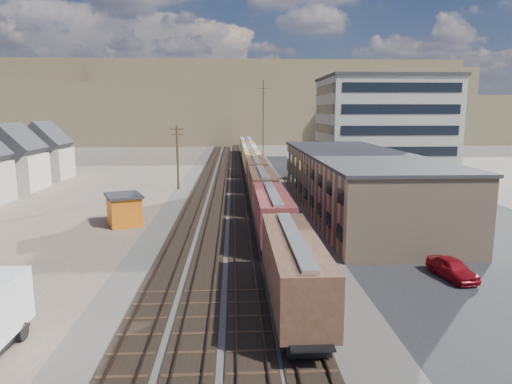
{
  "coord_description": "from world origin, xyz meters",
  "views": [
    {
      "loc": [
        0.21,
        -29.27,
        12.07
      ],
      "look_at": [
        2.75,
        22.09,
        3.0
      ],
      "focal_mm": 32.0,
      "sensor_mm": 36.0,
      "label": 1
    }
  ],
  "objects_px": {
    "maintenance_shed": "(124,209)",
    "freight_train": "(254,165)",
    "utility_pole_north": "(178,156)",
    "parked_car_blue": "(356,172)",
    "parked_car_white": "(441,242)",
    "parked_car_red": "(452,269)"
  },
  "relations": [
    {
      "from": "freight_train",
      "to": "parked_car_blue",
      "type": "relative_size",
      "value": 24.46
    },
    {
      "from": "utility_pole_north",
      "to": "parked_car_red",
      "type": "xyz_separation_m",
      "value": [
        24.61,
        -40.23,
        -4.53
      ]
    },
    {
      "from": "maintenance_shed",
      "to": "freight_train",
      "type": "bearing_deg",
      "value": 63.49
    },
    {
      "from": "maintenance_shed",
      "to": "utility_pole_north",
      "type": "bearing_deg",
      "value": 82.18
    },
    {
      "from": "maintenance_shed",
      "to": "parked_car_white",
      "type": "height_order",
      "value": "maintenance_shed"
    },
    {
      "from": "utility_pole_north",
      "to": "parked_car_white",
      "type": "bearing_deg",
      "value": -51.59
    },
    {
      "from": "maintenance_shed",
      "to": "parked_car_white",
      "type": "xyz_separation_m",
      "value": [
        29.83,
        -11.05,
        -0.88
      ]
    },
    {
      "from": "utility_pole_north",
      "to": "freight_train",
      "type": "bearing_deg",
      "value": 33.84
    },
    {
      "from": "parked_car_red",
      "to": "parked_car_blue",
      "type": "height_order",
      "value": "parked_car_red"
    },
    {
      "from": "parked_car_white",
      "to": "parked_car_blue",
      "type": "distance_m",
      "value": 48.22
    },
    {
      "from": "freight_train",
      "to": "parked_car_blue",
      "type": "height_order",
      "value": "freight_train"
    },
    {
      "from": "freight_train",
      "to": "utility_pole_north",
      "type": "xyz_separation_m",
      "value": [
        -12.3,
        -8.25,
        2.5
      ]
    },
    {
      "from": "freight_train",
      "to": "parked_car_red",
      "type": "xyz_separation_m",
      "value": [
        12.31,
        -48.47,
        -2.03
      ]
    },
    {
      "from": "parked_car_white",
      "to": "parked_car_blue",
      "type": "xyz_separation_m",
      "value": [
        5.39,
        47.92,
        -0.16
      ]
    },
    {
      "from": "freight_train",
      "to": "parked_car_red",
      "type": "height_order",
      "value": "freight_train"
    },
    {
      "from": "utility_pole_north",
      "to": "parked_car_blue",
      "type": "xyz_separation_m",
      "value": [
        32.1,
        14.22,
        -4.62
      ]
    },
    {
      "from": "parked_car_blue",
      "to": "utility_pole_north",
      "type": "bearing_deg",
      "value": 162.81
    },
    {
      "from": "utility_pole_north",
      "to": "parked_car_blue",
      "type": "relative_size",
      "value": 2.04
    },
    {
      "from": "maintenance_shed",
      "to": "parked_car_white",
      "type": "relative_size",
      "value": 1.1
    },
    {
      "from": "utility_pole_north",
      "to": "parked_car_red",
      "type": "relative_size",
      "value": 2.22
    },
    {
      "from": "freight_train",
      "to": "parked_car_red",
      "type": "bearing_deg",
      "value": -75.75
    },
    {
      "from": "maintenance_shed",
      "to": "parked_car_blue",
      "type": "height_order",
      "value": "maintenance_shed"
    }
  ]
}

